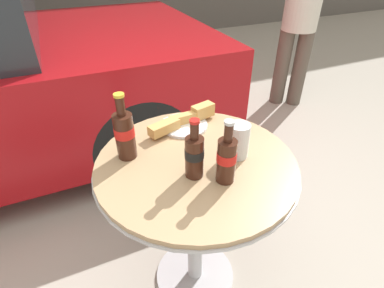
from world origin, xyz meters
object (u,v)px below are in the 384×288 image
(cola_bottle_center, at_px, (194,155))
(drinking_glass, at_px, (238,142))
(cola_bottle_left, at_px, (125,133))
(pedestrian, at_px, (301,15))
(lunch_plate_near, at_px, (184,121))
(cola_bottle_right, at_px, (226,158))
(bistro_table, at_px, (196,192))

(cola_bottle_center, bearing_deg, drinking_glass, 10.75)
(cola_bottle_left, distance_m, pedestrian, 2.29)
(cola_bottle_center, relative_size, lunch_plate_near, 0.67)
(cola_bottle_left, bearing_deg, pedestrian, 34.05)
(cola_bottle_center, bearing_deg, lunch_plate_near, 73.54)
(cola_bottle_right, relative_size, cola_bottle_center, 1.05)
(cola_bottle_right, xyz_separation_m, pedestrian, (1.63, 1.55, 0.02))
(pedestrian, bearing_deg, drinking_glass, -136.35)
(cola_bottle_right, relative_size, pedestrian, 0.15)
(cola_bottle_center, distance_m, lunch_plate_near, 0.33)
(bistro_table, relative_size, pedestrian, 0.50)
(cola_bottle_center, xyz_separation_m, lunch_plate_near, (0.09, 0.31, -0.06))
(bistro_table, distance_m, pedestrian, 2.21)
(cola_bottle_right, distance_m, cola_bottle_center, 0.11)
(cola_bottle_left, distance_m, cola_bottle_center, 0.27)
(cola_bottle_left, height_order, cola_bottle_right, cola_bottle_left)
(cola_bottle_left, xyz_separation_m, cola_bottle_center, (0.19, -0.20, -0.01))
(pedestrian, bearing_deg, lunch_plate_near, -144.13)
(cola_bottle_right, bearing_deg, cola_bottle_left, 135.47)
(cola_bottle_center, bearing_deg, bistro_table, 61.10)
(cola_bottle_center, height_order, lunch_plate_near, cola_bottle_center)
(cola_bottle_left, height_order, pedestrian, pedestrian)
(bistro_table, height_order, drinking_glass, drinking_glass)
(bistro_table, relative_size, cola_bottle_center, 3.44)
(drinking_glass, bearing_deg, pedestrian, 43.65)
(bistro_table, xyz_separation_m, cola_bottle_left, (-0.23, 0.13, 0.26))
(lunch_plate_near, height_order, pedestrian, pedestrian)
(cola_bottle_left, distance_m, drinking_glass, 0.42)
(cola_bottle_right, bearing_deg, cola_bottle_center, 142.32)
(drinking_glass, xyz_separation_m, lunch_plate_near, (-0.10, 0.28, -0.04))
(cola_bottle_center, bearing_deg, cola_bottle_right, -37.68)
(cola_bottle_left, bearing_deg, bistro_table, -29.90)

